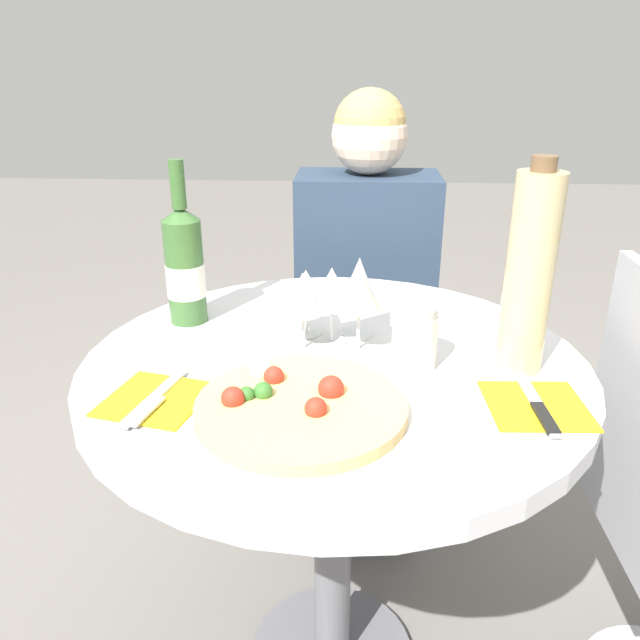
{
  "coord_description": "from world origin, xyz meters",
  "views": [
    {
      "loc": [
        0.03,
        -1.01,
        1.26
      ],
      "look_at": [
        -0.02,
        -0.06,
        0.86
      ],
      "focal_mm": 35.0,
      "sensor_mm": 36.0,
      "label": 1
    }
  ],
  "objects_px": {
    "chair_behind_diner": "(363,338)",
    "tall_carafe": "(529,274)",
    "seated_diner": "(364,331)",
    "wine_bottle": "(185,265)",
    "dining_table": "(334,416)",
    "pizza_large": "(298,405)"
  },
  "relations": [
    {
      "from": "chair_behind_diner",
      "to": "tall_carafe",
      "type": "distance_m",
      "value": 0.96
    },
    {
      "from": "seated_diner",
      "to": "wine_bottle",
      "type": "bearing_deg",
      "value": 51.67
    },
    {
      "from": "dining_table",
      "to": "wine_bottle",
      "type": "distance_m",
      "value": 0.42
    },
    {
      "from": "chair_behind_diner",
      "to": "tall_carafe",
      "type": "xyz_separation_m",
      "value": [
        0.26,
        -0.8,
        0.48
      ]
    },
    {
      "from": "chair_behind_diner",
      "to": "pizza_large",
      "type": "xyz_separation_m",
      "value": [
        -0.11,
        -0.97,
        0.32
      ]
    },
    {
      "from": "tall_carafe",
      "to": "chair_behind_diner",
      "type": "bearing_deg",
      "value": 107.83
    },
    {
      "from": "dining_table",
      "to": "chair_behind_diner",
      "type": "relative_size",
      "value": 0.98
    },
    {
      "from": "seated_diner",
      "to": "tall_carafe",
      "type": "height_order",
      "value": "seated_diner"
    },
    {
      "from": "chair_behind_diner",
      "to": "pizza_large",
      "type": "distance_m",
      "value": 1.03
    },
    {
      "from": "chair_behind_diner",
      "to": "pizza_large",
      "type": "relative_size",
      "value": 2.87
    },
    {
      "from": "seated_diner",
      "to": "pizza_large",
      "type": "distance_m",
      "value": 0.86
    },
    {
      "from": "pizza_large",
      "to": "tall_carafe",
      "type": "relative_size",
      "value": 0.89
    },
    {
      "from": "pizza_large",
      "to": "tall_carafe",
      "type": "height_order",
      "value": "tall_carafe"
    },
    {
      "from": "wine_bottle",
      "to": "tall_carafe",
      "type": "bearing_deg",
      "value": -15.73
    },
    {
      "from": "seated_diner",
      "to": "pizza_large",
      "type": "relative_size",
      "value": 3.68
    },
    {
      "from": "chair_behind_diner",
      "to": "seated_diner",
      "type": "xyz_separation_m",
      "value": [
        -0.0,
        -0.15,
        0.09
      ]
    },
    {
      "from": "chair_behind_diner",
      "to": "pizza_large",
      "type": "height_order",
      "value": "chair_behind_diner"
    },
    {
      "from": "chair_behind_diner",
      "to": "wine_bottle",
      "type": "distance_m",
      "value": 0.84
    },
    {
      "from": "wine_bottle",
      "to": "dining_table",
      "type": "bearing_deg",
      "value": -27.35
    },
    {
      "from": "wine_bottle",
      "to": "pizza_large",
      "type": "bearing_deg",
      "value": -53.5
    },
    {
      "from": "dining_table",
      "to": "seated_diner",
      "type": "bearing_deg",
      "value": 84.1
    },
    {
      "from": "chair_behind_diner",
      "to": "seated_diner",
      "type": "distance_m",
      "value": 0.17
    }
  ]
}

